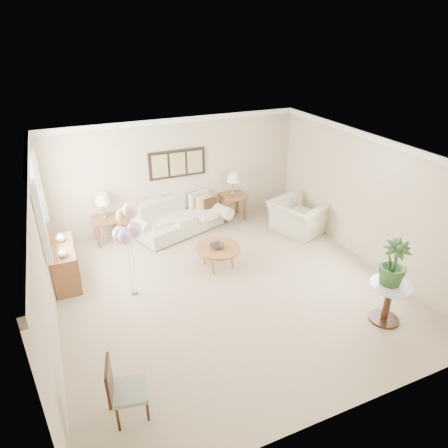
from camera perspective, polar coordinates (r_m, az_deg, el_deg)
name	(u,v)px	position (r m, az deg, el deg)	size (l,w,h in m)	color
ground_plane	(230,289)	(7.56, 0.82, -9.21)	(6.00, 6.00, 0.00)	tan
room_shell	(222,209)	(6.78, -0.26, 2.21)	(6.04, 6.04, 2.60)	beige
wall_art_triptych	(177,164)	(9.37, -6.67, 8.55)	(1.35, 0.06, 0.65)	black
sofa	(179,219)	(9.47, -6.38, 0.78)	(2.49, 1.47, 0.83)	beige
end_table_left	(106,222)	(9.23, -16.56, 0.33)	(0.56, 0.51, 0.61)	brown
end_table_right	(233,198)	(9.98, 1.26, 3.74)	(0.60, 0.55, 0.66)	brown
lamp_left	(102,200)	(9.02, -17.00, 3.36)	(0.32, 0.32, 0.57)	gray
lamp_right	(233,178)	(9.79, 1.29, 6.60)	(0.31, 0.31, 0.55)	gray
coffee_table	(218,249)	(7.98, -0.86, -3.55)	(0.90, 0.90, 0.46)	#A16A38
decor_bowl	(217,246)	(7.92, -0.96, -3.18)	(0.28, 0.28, 0.07)	#2C2724
armchair	(297,217)	(9.53, 10.38, 0.99)	(1.15, 1.01, 0.75)	beige
side_table	(389,294)	(7.05, 22.56, -9.16)	(0.66, 0.66, 0.72)	silver
potted_plant	(394,263)	(6.77, 23.08, -5.14)	(0.43, 0.43, 0.77)	#244C20
accent_chair	(122,389)	(5.38, -14.37, -21.81)	(0.53, 0.53, 0.92)	gray
credenza	(64,264)	(8.16, -21.83, -5.33)	(0.46, 1.20, 0.74)	brown
vase_white	(62,252)	(7.61, -22.08, -3.75)	(0.17, 0.17, 0.18)	silver
vase_sage	(60,237)	(8.16, -22.35, -1.71)	(0.18, 0.18, 0.18)	silver
balloon_cluster	(127,226)	(6.89, -13.73, -0.28)	(0.49, 0.48, 1.79)	gray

